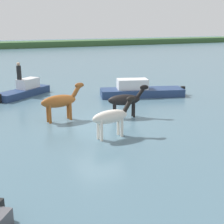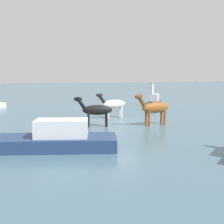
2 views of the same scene
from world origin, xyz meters
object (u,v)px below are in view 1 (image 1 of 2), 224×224
Objects in this scene: horse_mid_herd at (60,101)px; horse_lead at (126,100)px; person_watcher_seated at (19,72)px; horse_chestnut_trailing at (112,117)px; boat_dinghy_port at (24,92)px; boat_motor_center at (140,91)px.

horse_lead is at bearing -22.27° from horse_mid_herd.
horse_mid_herd reaches higher than horse_lead.
horse_lead is 0.91× the size of horse_mid_herd.
horse_mid_herd is at bearing -82.19° from person_watcher_seated.
horse_chestnut_trailing reaches higher than boat_dinghy_port.
person_watcher_seated reaches higher than boat_dinghy_port.
boat_dinghy_port is (-0.69, 6.85, -0.75)m from horse_mid_herd.
boat_dinghy_port is at bearing -16.85° from person_watcher_seated.
horse_mid_herd reaches higher than horse_chestnut_trailing.
boat_motor_center is (3.32, 4.22, -0.63)m from horse_lead.
boat_dinghy_port is at bearing 131.28° from horse_lead.
person_watcher_seated is (-2.30, 10.40, 0.75)m from horse_chestnut_trailing.
horse_mid_herd is 6.93m from boat_dinghy_port.
boat_motor_center is 5.05× the size of person_watcher_seated.
horse_chestnut_trailing is 0.55× the size of boat_dinghy_port.
horse_mid_herd is at bearing 44.12° from boat_motor_center.
horse_chestnut_trailing is at bearing -115.84° from boat_dinghy_port.
horse_lead is at bearing -60.84° from person_watcher_seated.
person_watcher_seated is (-0.26, 0.08, 1.42)m from boat_dinghy_port.
boat_dinghy_port is (-4.07, 7.69, -0.65)m from horse_lead.
horse_mid_herd is 7.03m from person_watcher_seated.
horse_mid_herd is at bearing 179.49° from horse_lead.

